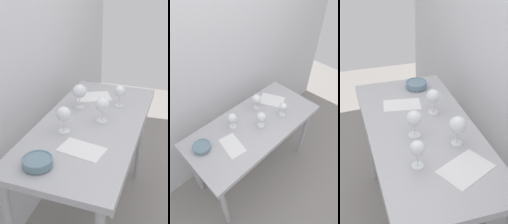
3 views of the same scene
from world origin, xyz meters
The scene contains 10 objects.
ground_plane centered at (0.00, 0.00, 0.00)m, with size 6.00×6.00×0.00m, color gray.
back_wall centered at (0.00, 0.49, 1.30)m, with size 3.80×0.04×2.60m, color silver.
steel_counter centered at (0.00, -0.01, 0.79)m, with size 1.40×0.65×0.90m.
wine_glass_far_right centered at (0.18, 0.14, 1.02)m, with size 0.10×0.10×0.18m.
wine_glass_near_center centered at (0.04, -0.07, 1.02)m, with size 0.09×0.09×0.17m.
wine_glass_near_right centered at (0.30, -0.12, 1.01)m, with size 0.08×0.08×0.16m.
wine_glass_far_left centered at (-0.17, 0.12, 1.02)m, with size 0.09×0.09×0.17m.
tasting_sheet_upper centered at (-0.32, -0.06, 0.90)m, with size 0.16×0.25×0.00m, color white.
tasting_sheet_lower centered at (0.40, 0.11, 0.90)m, with size 0.19×0.27×0.00m, color white.
tasting_bowl centered at (-0.54, 0.11, 0.93)m, with size 0.16×0.16×0.05m.
Camera 1 is at (-1.57, -0.51, 1.81)m, focal length 45.80 mm.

